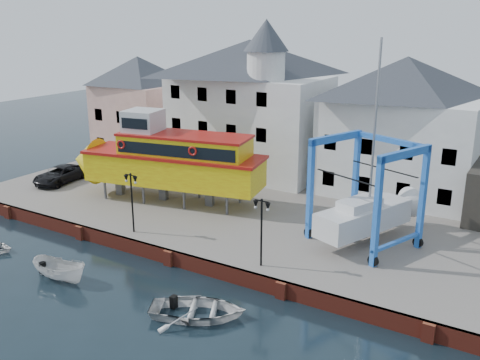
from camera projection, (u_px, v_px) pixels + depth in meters
The scene contains 13 objects.
ground at pixel (169, 265), 33.99m from camera, with size 140.00×140.00×0.00m, color #17252D.
hardstanding at pixel (255, 207), 42.82m from camera, with size 44.00×22.00×1.00m, color #6D645E.
quay_wall at pixel (170, 257), 33.93m from camera, with size 44.00×0.47×1.00m.
building_pink at pixel (140, 107), 55.86m from camera, with size 8.00×7.00×10.30m.
building_white_main at pixel (250, 105), 49.29m from camera, with size 14.00×8.30×14.00m.
building_white_right at pixel (402, 127), 43.08m from camera, with size 12.00×8.00×11.20m.
lamp_post_left at pixel (131, 188), 35.74m from camera, with size 1.12×0.32×4.20m.
lamp_post_right at pixel (262, 215), 30.76m from camera, with size 1.12×0.32×4.20m.
tour_boat at pixel (162, 159), 42.16m from camera, with size 16.95×7.03×7.19m.
travel_lift at pixel (372, 209), 34.78m from camera, with size 7.33×8.81×12.98m.
van at pixel (60, 175), 47.42m from camera, with size 2.41×5.24×1.46m, color black.
motorboat_a at pixel (61, 280), 32.08m from camera, with size 1.46×3.88×1.50m, color silver.
motorboat_b at pixel (198, 317), 28.12m from camera, with size 3.61×5.06×1.05m, color silver.
Camera 1 is at (19.96, -24.05, 15.10)m, focal length 40.00 mm.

